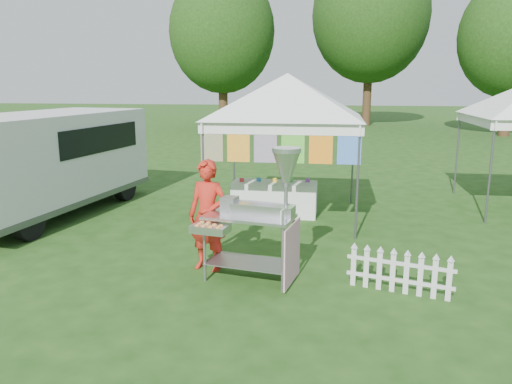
# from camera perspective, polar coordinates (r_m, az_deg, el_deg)

# --- Properties ---
(ground) EXTENTS (120.00, 120.00, 0.00)m
(ground) POSITION_cam_1_polar(r_m,az_deg,el_deg) (7.46, 0.70, -9.67)
(ground) COLOR #1E4112
(ground) RESTS_ON ground
(canopy_main) EXTENTS (4.24, 4.24, 3.45)m
(canopy_main) POSITION_cam_1_polar(r_m,az_deg,el_deg) (10.39, 3.63, 13.35)
(canopy_main) COLOR #59595E
(canopy_main) RESTS_ON ground
(tree_left) EXTENTS (6.40, 6.40, 9.53)m
(tree_left) POSITION_cam_1_polar(r_m,az_deg,el_deg) (31.78, -3.88, 17.76)
(tree_left) COLOR #3A2B15
(tree_left) RESTS_ON ground
(tree_mid) EXTENTS (7.60, 7.60, 11.52)m
(tree_mid) POSITION_cam_1_polar(r_m,az_deg,el_deg) (35.18, 12.99, 19.09)
(tree_mid) COLOR #3A2B15
(tree_mid) RESTS_ON ground
(donut_cart) EXTENTS (1.52, 0.94, 1.94)m
(donut_cart) POSITION_cam_1_polar(r_m,az_deg,el_deg) (6.95, 0.75, -1.42)
(donut_cart) COLOR gray
(donut_cart) RESTS_ON ground
(vendor) EXTENTS (0.69, 0.53, 1.70)m
(vendor) POSITION_cam_1_polar(r_m,az_deg,el_deg) (7.55, -5.53, -2.69)
(vendor) COLOR red
(vendor) RESTS_ON ground
(cargo_van) EXTENTS (2.74, 5.46, 2.18)m
(cargo_van) POSITION_cam_1_polar(r_m,az_deg,el_deg) (11.71, -22.67, 3.39)
(cargo_van) COLOR silver
(cargo_van) RESTS_ON ground
(picket_fence) EXTENTS (1.39, 0.41, 0.56)m
(picket_fence) POSITION_cam_1_polar(r_m,az_deg,el_deg) (7.10, 16.08, -8.88)
(picket_fence) COLOR silver
(picket_fence) RESTS_ON ground
(display_table) EXTENTS (1.80, 0.70, 0.72)m
(display_table) POSITION_cam_1_polar(r_m,az_deg,el_deg) (10.78, 2.13, -0.75)
(display_table) COLOR white
(display_table) RESTS_ON ground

